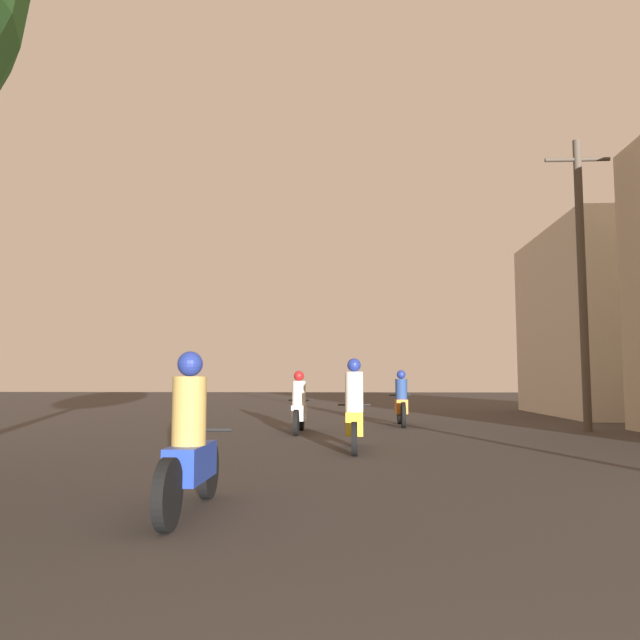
% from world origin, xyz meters
% --- Properties ---
extents(motorcycle_blue, '(0.60, 2.06, 1.53)m').
position_xyz_m(motorcycle_blue, '(-2.15, 5.73, 0.61)').
color(motorcycle_blue, black).
rests_on(motorcycle_blue, ground_plane).
extents(motorcycle_yellow, '(0.60, 2.01, 1.63)m').
position_xyz_m(motorcycle_yellow, '(-0.59, 10.96, 0.66)').
color(motorcycle_yellow, black).
rests_on(motorcycle_yellow, ground_plane).
extents(motorcycle_white, '(0.60, 2.04, 1.46)m').
position_xyz_m(motorcycle_white, '(-1.89, 14.60, 0.59)').
color(motorcycle_white, black).
rests_on(motorcycle_white, ground_plane).
extents(motorcycle_orange, '(0.60, 2.11, 1.51)m').
position_xyz_m(motorcycle_orange, '(0.69, 16.99, 0.61)').
color(motorcycle_orange, black).
rests_on(motorcycle_orange, ground_plane).
extents(building_right_far, '(5.67, 7.64, 6.54)m').
position_xyz_m(building_right_far, '(9.03, 22.36, 3.27)').
color(building_right_far, beige).
rests_on(building_right_far, ground_plane).
extents(utility_pole_far, '(1.60, 0.20, 7.28)m').
position_xyz_m(utility_pole_far, '(5.07, 15.39, 3.80)').
color(utility_pole_far, '#4C4238').
rests_on(utility_pole_far, ground_plane).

